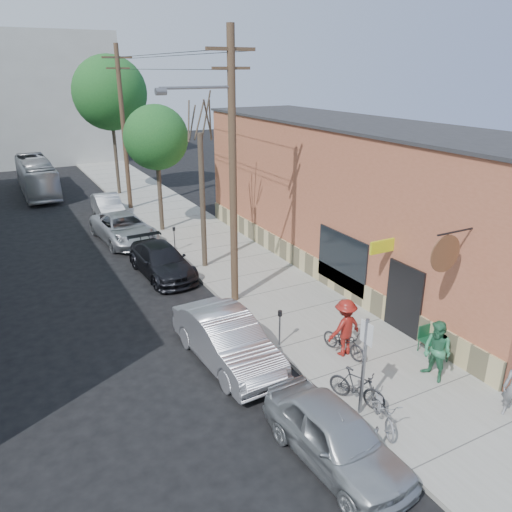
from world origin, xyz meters
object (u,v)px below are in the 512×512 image
tree_bare (203,202)px  car_4 (108,206)px  car_3 (124,228)px  parked_bike_b (383,410)px  parking_meter_near (280,322)px  tree_leafy_far (110,93)px  car_1 (227,340)px  patio_chair_b (428,340)px  bus (37,177)px  car_0 (335,436)px  patio_chair_a (439,348)px  parking_meter_far (174,235)px  tree_leafy_mid (156,138)px  patron_green (437,351)px  utility_pole_near (231,167)px  sign_post (364,358)px  cyclist (345,328)px  parked_bike_a (357,387)px

tree_bare → car_4: tree_bare is taller
car_3 → parked_bike_b: bearing=-88.4°
parking_meter_near → tree_bare: bearing=85.9°
tree_leafy_far → car_1: bearing=-95.8°
patio_chair_b → bus: size_ratio=0.10×
parked_bike_b → car_0: car_0 is taller
patio_chair_a → bus: 31.67m
parking_meter_far → tree_leafy_mid: tree_leafy_mid is taller
parking_meter_near → patio_chair_a: bearing=-39.5°
patron_green → parked_bike_b: size_ratio=1.10×
patron_green → utility_pole_near: bearing=-161.5°
tree_leafy_far → sign_post: bearing=-90.9°
patio_chair_a → bus: bearing=130.4°
utility_pole_near → cyclist: size_ratio=5.26×
parking_meter_far → car_3: bearing=119.6°
tree_leafy_mid → patron_green: 18.51m
parked_bike_b → patron_green: bearing=40.8°
patio_chair_a → cyclist: (-2.37, 1.73, 0.51)m
tree_leafy_mid → parked_bike_b: (-0.26, -18.72, -4.67)m
car_1 → bus: 27.39m
patio_chair_a → car_4: (-5.33, 21.83, 0.10)m
parking_meter_near → car_3: 13.52m
tree_leafy_mid → parking_meter_near: bearing=-92.2°
parking_meter_near → car_4: size_ratio=0.30×
patio_chair_b → parked_bike_a: bearing=-163.0°
parked_bike_b → tree_leafy_far: bearing=112.8°
tree_leafy_far → patron_green: size_ratio=5.13×
bus → tree_leafy_mid: bearing=-68.8°
tree_leafy_mid → parked_bike_b: size_ratio=4.05×
parked_bike_a → car_4: bearing=69.9°
patron_green → car_1: size_ratio=0.38×
parked_bike_a → bus: bus is taller
patio_chair_a → sign_post: bearing=-142.8°
parking_meter_near → patio_chair_a: size_ratio=1.41×
parking_meter_near → tree_leafy_mid: (0.55, 14.03, 4.29)m
utility_pole_near → parked_bike_a: size_ratio=5.97×
parking_meter_far → tree_leafy_far: 15.05m
cyclist → bus: bus is taller
utility_pole_near → patio_chair_b: utility_pole_near is taller
parking_meter_far → patio_chair_b: bearing=-73.1°
parking_meter_far → tree_leafy_far: size_ratio=0.13×
bus → car_1: bearing=-84.4°
tree_leafy_mid → patio_chair_b: size_ratio=7.80×
utility_pole_near → car_1: 6.28m
parked_bike_a → car_0: car_0 is taller
parking_meter_far → parked_bike_b: bearing=-88.9°
car_3 → patio_chair_b: bearing=-75.3°
tree_leafy_far → car_4: tree_leafy_far is taller
parking_meter_far → parked_bike_a: bearing=-88.8°
utility_pole_near → tree_bare: bearing=84.0°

